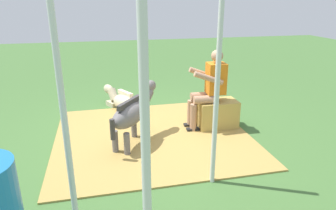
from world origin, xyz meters
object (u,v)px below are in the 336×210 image
at_px(hay_bale, 217,114).
at_px(pony_lying, 125,102).
at_px(tent_pole_mid, 146,171).
at_px(person_seated, 209,86).
at_px(tent_pole_right, 64,119).
at_px(pony_standing, 133,113).
at_px(tent_pole_left, 217,94).
at_px(soda_bottle, 233,109).

relative_size(hay_bale, pony_lying, 0.52).
bearing_deg(hay_bale, tent_pole_mid, 60.52).
xyz_separation_m(hay_bale, pony_lying, (1.49, -1.18, -0.06)).
bearing_deg(pony_lying, person_seated, 138.52).
bearing_deg(tent_pole_right, tent_pole_mid, 119.41).
distance_m(person_seated, tent_pole_right, 2.94).
bearing_deg(hay_bale, pony_lying, -38.29).
xyz_separation_m(pony_standing, tent_pole_right, (0.79, 1.67, 0.63)).
relative_size(pony_standing, tent_pole_left, 0.50).
bearing_deg(person_seated, pony_standing, 13.79).
distance_m(hay_bale, pony_lying, 1.90).
distance_m(soda_bottle, tent_pole_left, 2.58).
height_order(hay_bale, person_seated, person_seated).
height_order(pony_standing, pony_lying, pony_standing).
xyz_separation_m(person_seated, tent_pole_mid, (1.54, 3.02, 0.38)).
xyz_separation_m(soda_bottle, tent_pole_left, (1.19, 2.06, 1.01)).
bearing_deg(tent_pole_mid, tent_pole_left, -125.74).
distance_m(pony_standing, tent_pole_mid, 2.77).
distance_m(pony_standing, pony_lying, 1.53).
bearing_deg(person_seated, tent_pole_left, 72.30).
height_order(pony_lying, tent_pole_mid, tent_pole_mid).
relative_size(person_seated, pony_lying, 1.05).
bearing_deg(tent_pole_right, pony_standing, -115.27).
distance_m(person_seated, tent_pole_mid, 3.41).
bearing_deg(tent_pole_left, person_seated, -107.70).
height_order(pony_lying, soda_bottle, pony_lying).
height_order(person_seated, tent_pole_left, tent_pole_left).
height_order(soda_bottle, tent_pole_mid, tent_pole_mid).
bearing_deg(hay_bale, tent_pole_left, 66.97).
xyz_separation_m(pony_standing, pony_lying, (-0.01, -1.50, -0.33)).
height_order(hay_bale, tent_pole_left, tent_pole_left).
distance_m(hay_bale, person_seated, 0.54).
bearing_deg(pony_standing, soda_bottle, -158.46).
height_order(pony_lying, tent_pole_right, tent_pole_right).
bearing_deg(tent_pole_right, person_seated, -136.76).
bearing_deg(tent_pole_left, hay_bale, -113.03).
relative_size(soda_bottle, tent_pole_mid, 0.12).
bearing_deg(tent_pole_left, pony_standing, -56.72).
bearing_deg(person_seated, hay_bale, 178.11).
bearing_deg(soda_bottle, tent_pole_mid, 57.48).
bearing_deg(tent_pole_mid, hay_bale, -119.48).
bearing_deg(tent_pole_left, tent_pole_right, 14.14).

